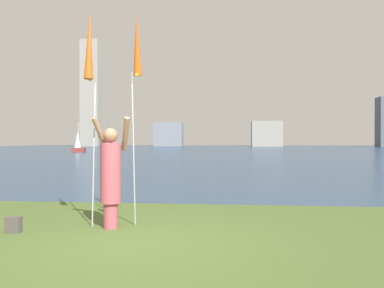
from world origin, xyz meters
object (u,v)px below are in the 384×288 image
(person, at_px, (111,173))
(kite_flag_left, at_px, (89,50))
(sailboat_3, at_px, (78,143))
(kite_flag_right, at_px, (137,49))
(bag, at_px, (13,225))

(person, bearing_deg, kite_flag_left, -161.37)
(person, bearing_deg, sailboat_3, 125.57)
(person, xyz_separation_m, kite_flag_right, (0.36, 0.43, 2.23))
(kite_flag_left, distance_m, bag, 3.19)
(kite_flag_right, relative_size, bag, 14.57)
(kite_flag_right, relative_size, sailboat_3, 1.00)
(kite_flag_left, relative_size, bag, 14.23)
(kite_flag_left, xyz_separation_m, bag, (-1.13, -0.45, -2.95))
(kite_flag_left, relative_size, sailboat_3, 0.97)
(person, distance_m, kite_flag_right, 2.30)
(bag, relative_size, sailboat_3, 0.07)
(kite_flag_right, height_order, bag, kite_flag_right)
(bag, bearing_deg, kite_flag_left, 21.63)
(person, bearing_deg, kite_flag_right, 63.03)
(person, xyz_separation_m, bag, (-1.49, -0.48, -0.82))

